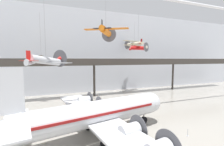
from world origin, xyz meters
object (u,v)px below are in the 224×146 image
airliner_silver_main (93,114)px  info_sign_pedestal (168,146)px  suspended_plane_silver_racer (46,61)px  suspended_plane_red_highwing (138,48)px  suspended_plane_cream_biplane (134,44)px  suspended_plane_yellow_lowwing (41,60)px  stanchion_barrier (188,134)px  suspended_plane_orange_highwing (106,31)px

airliner_silver_main → info_sign_pedestal: airliner_silver_main is taller
airliner_silver_main → suspended_plane_silver_racer: suspended_plane_silver_racer is taller
suspended_plane_silver_racer → suspended_plane_red_highwing: bearing=-31.9°
suspended_plane_cream_biplane → suspended_plane_red_highwing: (-3.71, -9.13, -2.06)m
suspended_plane_yellow_lowwing → suspended_plane_cream_biplane: suspended_plane_cream_biplane is taller
suspended_plane_silver_racer → suspended_plane_red_highwing: (22.64, 6.55, 3.34)m
suspended_plane_cream_biplane → suspended_plane_red_highwing: suspended_plane_cream_biplane is taller
suspended_plane_yellow_lowwing → suspended_plane_cream_biplane: bearing=-95.3°
suspended_plane_silver_racer → suspended_plane_yellow_lowwing: suspended_plane_yellow_lowwing is taller
suspended_plane_silver_racer → stanchion_barrier: size_ratio=12.54×
suspended_plane_yellow_lowwing → suspended_plane_red_highwing: suspended_plane_red_highwing is taller
suspended_plane_red_highwing → info_sign_pedestal: (-7.85, -21.73, -13.93)m
airliner_silver_main → info_sign_pedestal: (8.29, -5.67, -3.15)m
suspended_plane_silver_racer → suspended_plane_yellow_lowwing: size_ratio=1.04×
suspended_plane_cream_biplane → stanchion_barrier: 33.96m
suspended_plane_yellow_lowwing → suspended_plane_cream_biplane: (28.42, 1.69, 5.26)m
suspended_plane_yellow_lowwing → suspended_plane_orange_highwing: bearing=-140.4°
suspended_plane_silver_racer → stanchion_barrier: (19.74, -13.47, -10.72)m
suspended_plane_silver_racer → suspended_plane_cream_biplane: (26.35, 15.68, 5.40)m
suspended_plane_orange_highwing → suspended_plane_cream_biplane: (14.46, 14.09, -0.82)m
suspended_plane_orange_highwing → stanchion_barrier: suspended_plane_orange_highwing is taller
airliner_silver_main → suspended_plane_cream_biplane: suspended_plane_cream_biplane is taller
suspended_plane_silver_racer → info_sign_pedestal: (14.78, -15.17, -10.59)m
suspended_plane_cream_biplane → suspended_plane_red_highwing: size_ratio=0.86×
airliner_silver_main → suspended_plane_orange_highwing: (5.40, 11.09, 13.66)m
airliner_silver_main → info_sign_pedestal: bearing=-45.4°
suspended_plane_red_highwing → suspended_plane_yellow_lowwing: bearing=-133.2°
suspended_plane_red_highwing → stanchion_barrier: (-2.89, -20.02, -14.06)m
suspended_plane_yellow_lowwing → suspended_plane_red_highwing: (24.71, -7.44, 3.20)m
airliner_silver_main → suspended_plane_red_highwing: 25.19m
suspended_plane_red_highwing → suspended_plane_orange_highwing: bearing=-91.7°
suspended_plane_cream_biplane → info_sign_pedestal: 36.62m
airliner_silver_main → stanchion_barrier: 14.21m
suspended_plane_cream_biplane → suspended_plane_red_highwing: 10.07m
suspended_plane_silver_racer → suspended_plane_yellow_lowwing: 14.14m
stanchion_barrier → info_sign_pedestal: size_ratio=0.87×
suspended_plane_orange_highwing → suspended_plane_yellow_lowwing: size_ratio=0.71×
suspended_plane_orange_highwing → airliner_silver_main: bearing=-176.6°
info_sign_pedestal → suspended_plane_orange_highwing: bearing=105.8°
suspended_plane_cream_biplane → stanchion_barrier: suspended_plane_cream_biplane is taller
airliner_silver_main → suspended_plane_cream_biplane: (19.86, 25.18, 12.84)m
airliner_silver_main → stanchion_barrier: size_ratio=27.58×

